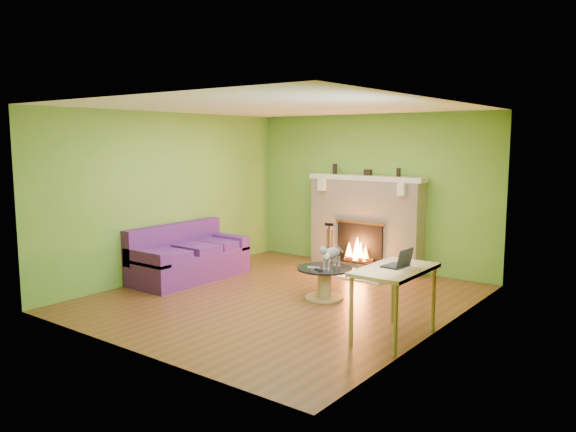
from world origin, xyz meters
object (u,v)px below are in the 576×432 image
Objects in this scene: coffee_table at (325,281)px; cat at (332,256)px; desk at (395,276)px; sofa at (188,258)px.

cat is at bearing 32.01° from coffee_table.
desk reaches higher than coffee_table.
sofa is 2.47m from cat.
cat reaches higher than coffee_table.
desk is (1.47, -0.85, 0.45)m from coffee_table.
sofa is at bearing -171.49° from cat.
cat is (-1.39, 0.90, -0.09)m from desk.
desk is at bearing -7.45° from sofa.
coffee_table is (2.34, 0.36, -0.08)m from sofa.
sofa reaches higher than coffee_table.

